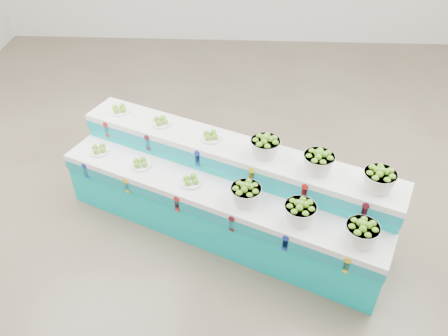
{
  "coord_description": "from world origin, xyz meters",
  "views": [
    {
      "loc": [
        0.06,
        -4.39,
        3.98
      ],
      "look_at": [
        -0.13,
        -0.51,
        0.87
      ],
      "focal_mm": 36.5,
      "sensor_mm": 36.0,
      "label": 1
    }
  ],
  "objects_px": {
    "basket_lower_left": "(246,193)",
    "plate_upper_mid": "(161,121)",
    "display_stand": "(224,193)",
    "basket_upper_right": "(379,179)"
  },
  "relations": [
    {
      "from": "plate_upper_mid",
      "to": "basket_upper_right",
      "type": "xyz_separation_m",
      "value": [
        2.31,
        -1.03,
        0.07
      ]
    },
    {
      "from": "plate_upper_mid",
      "to": "basket_upper_right",
      "type": "relative_size",
      "value": 0.75
    },
    {
      "from": "plate_upper_mid",
      "to": "basket_upper_right",
      "type": "height_order",
      "value": "basket_upper_right"
    },
    {
      "from": "basket_lower_left",
      "to": "plate_upper_mid",
      "type": "height_order",
      "value": "plate_upper_mid"
    },
    {
      "from": "basket_lower_left",
      "to": "basket_upper_right",
      "type": "height_order",
      "value": "basket_upper_right"
    },
    {
      "from": "display_stand",
      "to": "plate_upper_mid",
      "type": "bearing_deg",
      "value": 166.13
    },
    {
      "from": "display_stand",
      "to": "basket_upper_right",
      "type": "distance_m",
      "value": 1.71
    },
    {
      "from": "basket_lower_left",
      "to": "plate_upper_mid",
      "type": "bearing_deg",
      "value": 136.37
    },
    {
      "from": "basket_lower_left",
      "to": "basket_upper_right",
      "type": "relative_size",
      "value": 1.0
    },
    {
      "from": "basket_lower_left",
      "to": "plate_upper_mid",
      "type": "distance_m",
      "value": 1.43
    }
  ]
}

